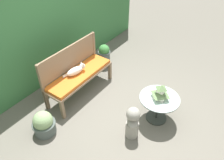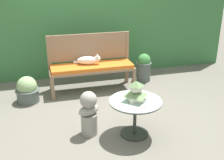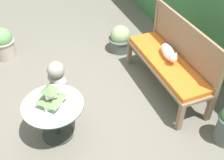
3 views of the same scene
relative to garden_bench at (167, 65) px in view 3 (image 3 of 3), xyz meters
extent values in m
plane|color=#666056|center=(-0.03, -1.08, -0.42)|extent=(30.00, 30.00, 0.00)
cube|color=#7F664C|center=(-0.73, -0.21, -0.23)|extent=(0.06, 0.06, 0.39)
cube|color=#7F664C|center=(0.73, -0.21, -0.23)|extent=(0.06, 0.06, 0.39)
cube|color=#7F664C|center=(-0.73, 0.21, -0.23)|extent=(0.06, 0.06, 0.39)
cube|color=#7F664C|center=(0.73, 0.21, -0.23)|extent=(0.06, 0.06, 0.39)
cube|color=#7F664C|center=(0.00, 0.00, -0.01)|extent=(1.51, 0.48, 0.04)
cube|color=orange|center=(0.00, 0.00, 0.04)|extent=(1.45, 0.44, 0.06)
cube|color=#7F664C|center=(-0.73, 0.22, 0.08)|extent=(0.06, 0.06, 1.01)
cube|color=#7F664C|center=(0.73, 0.22, 0.08)|extent=(0.06, 0.06, 1.01)
cube|color=#7F664C|center=(0.00, 0.22, 0.34)|extent=(1.45, 0.04, 0.48)
ellipsoid|color=silver|center=(-0.07, 0.04, 0.14)|extent=(0.39, 0.22, 0.15)
sphere|color=silver|center=(0.10, 0.00, 0.18)|extent=(0.11, 0.11, 0.11)
cone|color=silver|center=(0.11, 0.03, 0.24)|extent=(0.04, 0.04, 0.05)
cone|color=silver|center=(0.10, -0.03, 0.24)|extent=(0.04, 0.04, 0.05)
cylinder|color=silver|center=(-0.20, 0.13, 0.10)|extent=(0.21, 0.09, 0.05)
cylinder|color=#2D332D|center=(0.25, -1.60, -0.41)|extent=(0.38, 0.38, 0.02)
cylinder|color=#2D332D|center=(0.25, -1.60, -0.18)|extent=(0.04, 0.04, 0.49)
cylinder|color=silver|center=(0.25, -1.60, 0.07)|extent=(0.69, 0.69, 0.01)
torus|color=#2D332D|center=(0.25, -1.60, 0.06)|extent=(0.69, 0.69, 0.02)
cube|color=silver|center=(0.25, -1.60, 0.12)|extent=(0.19, 0.19, 0.07)
pyramid|color=#668451|center=(0.25, -1.60, 0.19)|extent=(0.26, 0.26, 0.06)
cube|color=silver|center=(0.25, -1.60, 0.25)|extent=(0.12, 0.12, 0.07)
pyramid|color=#668451|center=(0.25, -1.60, 0.32)|extent=(0.16, 0.16, 0.07)
cylinder|color=gray|center=(-0.34, -1.43, -0.28)|extent=(0.22, 0.22, 0.29)
ellipsoid|color=gray|center=(-0.34, -1.43, -0.07)|extent=(0.36, 0.32, 0.12)
sphere|color=gray|center=(-0.34, -1.43, 0.08)|extent=(0.23, 0.23, 0.23)
cylinder|color=#4C5651|center=(-1.14, -0.19, -0.31)|extent=(0.36, 0.36, 0.22)
torus|color=#4C5651|center=(-1.14, -0.19, -0.21)|extent=(0.40, 0.40, 0.03)
sphere|color=#89A870|center=(-1.14, -0.19, -0.14)|extent=(0.33, 0.33, 0.33)
cylinder|color=#ADA393|center=(-1.64, -2.00, -0.27)|extent=(0.31, 0.31, 0.31)
torus|color=#ADA393|center=(-1.64, -2.00, -0.12)|extent=(0.35, 0.35, 0.03)
sphere|color=#66995B|center=(-1.64, -2.00, -0.06)|extent=(0.32, 0.32, 0.32)
camera|label=1|loc=(-2.44, -2.51, 2.63)|focal=35.00mm
camera|label=2|loc=(-0.91, -4.67, 1.66)|focal=45.00mm
camera|label=3|loc=(2.51, -1.81, 2.28)|focal=45.00mm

